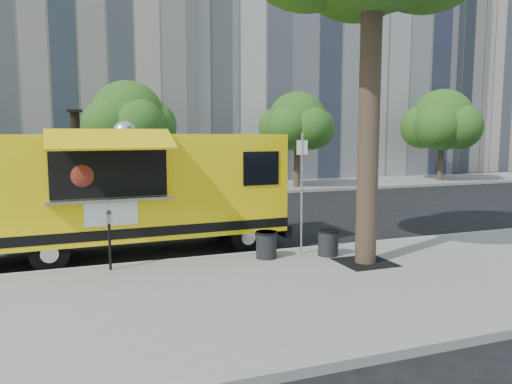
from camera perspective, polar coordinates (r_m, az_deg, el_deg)
ground at (r=13.44m, az=-3.76°, el=-6.79°), size 120.00×120.00×0.00m
sidewalk at (r=9.80m, az=3.17°, el=-11.57°), size 60.00×6.00×0.15m
curb at (r=12.56m, az=-2.53°, el=-7.41°), size 60.00×0.14×0.16m
far_sidewalk at (r=26.45m, az=-12.27°, el=0.01°), size 60.00×5.00×0.15m
building_mid at (r=39.44m, az=3.45°, el=16.86°), size 20.00×14.00×20.00m
building_right at (r=49.95m, az=22.59°, el=11.93°), size 16.00×12.00×16.00m
tree_well at (r=11.99m, az=12.36°, el=-7.86°), size 1.20×1.20×0.02m
far_tree_b at (r=25.36m, az=-14.48°, el=8.17°), size 3.60×3.60×5.50m
far_tree_c at (r=27.54m, az=4.74°, el=8.01°), size 3.24×3.24×5.21m
far_tree_d at (r=33.23m, az=20.53°, el=7.70°), size 3.78×3.78×5.64m
sign_post at (r=12.24m, az=5.25°, el=0.64°), size 0.28×0.06×3.00m
parking_meter at (r=11.39m, az=-16.42°, el=-4.50°), size 0.11×0.11×1.33m
food_truck at (r=13.27m, az=-12.74°, el=0.48°), size 7.50×3.60×3.69m
trash_bin_left at (r=12.06m, az=1.19°, el=-5.96°), size 0.54×0.54×0.65m
trash_bin_right at (r=12.43m, az=8.25°, el=-5.64°), size 0.54×0.54×0.64m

